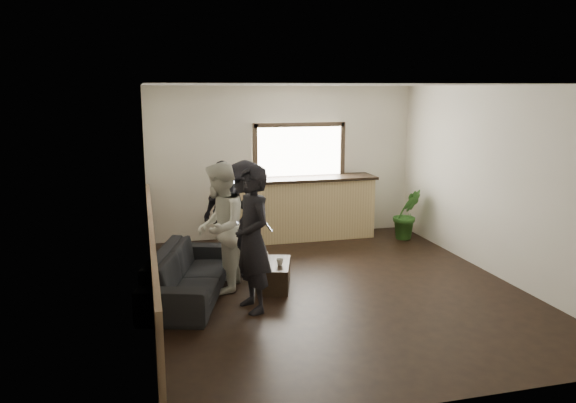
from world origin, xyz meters
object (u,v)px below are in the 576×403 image
object	(u,v)px
person_a	(252,240)
person_b	(220,228)
person_c	(246,219)
sofa	(189,273)
person_d	(225,212)
bar_counter	(303,204)
cup_b	(280,262)
coffee_table	(274,275)
cup_a	(264,255)
potted_plant	(407,214)

from	to	relation	value
person_a	person_b	world-z (taller)	person_a
person_c	person_b	bearing A→B (deg)	-34.29
sofa	person_d	world-z (taller)	person_d
bar_counter	person_c	size ratio (longest dim) A/B	1.56
cup_b	person_a	world-z (taller)	person_a
coffee_table	cup_a	size ratio (longest dim) A/B	6.49
cup_b	coffee_table	bearing A→B (deg)	115.32
cup_a	cup_b	bearing A→B (deg)	-68.95
potted_plant	person_d	xyz separation A→B (m)	(-3.46, -0.54, 0.35)
potted_plant	person_a	world-z (taller)	person_a
potted_plant	person_d	distance (m)	3.52
cup_a	person_a	bearing A→B (deg)	-109.83
cup_a	person_c	distance (m)	0.63
cup_b	person_d	bearing A→B (deg)	110.31
person_d	person_c	bearing A→B (deg)	62.10
cup_b	person_b	world-z (taller)	person_b
sofa	cup_a	xyz separation A→B (m)	(1.10, 0.30, 0.08)
bar_counter	coffee_table	size ratio (longest dim) A/B	3.40
cup_a	person_b	distance (m)	0.83
cup_b	cup_a	bearing A→B (deg)	111.05
sofa	person_b	size ratio (longest dim) A/B	1.22
sofa	person_a	world-z (taller)	person_a
sofa	cup_b	world-z (taller)	sofa
cup_b	person_a	xyz separation A→B (m)	(-0.50, -0.60, 0.52)
cup_b	person_c	bearing A→B (deg)	113.32
person_b	person_d	bearing A→B (deg)	-172.68
sofa	bar_counter	bearing A→B (deg)	-25.92
cup_a	person_b	xyz separation A→B (m)	(-0.65, -0.18, 0.49)
person_a	cup_b	bearing A→B (deg)	126.66
cup_a	bar_counter	bearing A→B (deg)	60.98
person_b	sofa	bearing A→B (deg)	-56.63
person_c	bar_counter	bearing A→B (deg)	147.12
cup_a	person_b	bearing A→B (deg)	-164.38
person_d	cup_a	bearing A→B (deg)	65.22
potted_plant	person_b	xyz separation A→B (m)	(-3.71, -1.81, 0.42)
bar_counter	person_d	distance (m)	1.95
cup_a	person_c	bearing A→B (deg)	115.46
person_a	person_d	size ratio (longest dim) A/B	1.12
cup_b	person_a	bearing A→B (deg)	-129.49
person_a	cup_a	bearing A→B (deg)	146.32
bar_counter	cup_b	distance (m)	2.77
cup_b	potted_plant	xyz separation A→B (m)	(2.91, 2.01, 0.07)
person_d	person_a	bearing A→B (deg)	46.47
person_c	cup_a	bearing A→B (deg)	30.45
potted_plant	person_c	xyz separation A→B (m)	(-3.24, -1.25, 0.39)
sofa	coffee_table	world-z (taller)	sofa
bar_counter	person_c	xyz separation A→B (m)	(-1.39, -1.79, 0.22)
sofa	person_c	distance (m)	1.27
cup_a	person_c	xyz separation A→B (m)	(-0.18, 0.39, 0.46)
coffee_table	person_a	distance (m)	1.13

